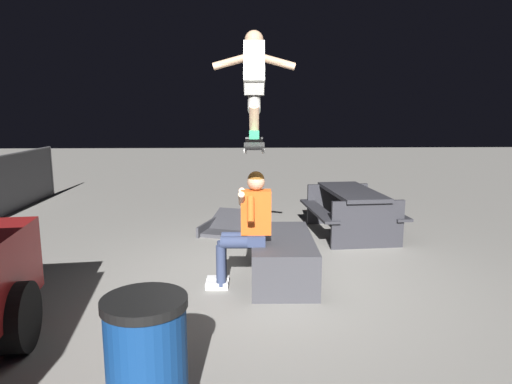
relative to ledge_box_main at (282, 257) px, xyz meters
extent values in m
plane|color=gray|center=(-0.23, 0.15, -0.26)|extent=(40.00, 40.00, 0.00)
cube|color=#38383D|center=(0.00, 0.00, 0.00)|extent=(1.55, 0.77, 0.51)
cube|color=#2D3856|center=(-0.25, 0.32, 0.32)|extent=(0.32, 0.20, 0.12)
cube|color=#D15119|center=(-0.25, 0.32, 0.63)|extent=(0.21, 0.34, 0.50)
sphere|color=tan|center=(-0.25, 0.32, 0.98)|extent=(0.20, 0.20, 0.20)
sphere|color=brown|center=(-0.25, 0.32, 1.00)|extent=(0.19, 0.19, 0.19)
cylinder|color=#D15119|center=(-0.45, 0.39, 0.70)|extent=(0.19, 0.08, 0.29)
cylinder|color=tan|center=(-0.37, 0.49, 0.80)|extent=(0.24, 0.08, 0.19)
cylinder|color=#D15119|center=(-0.05, 0.38, 0.70)|extent=(0.19, 0.08, 0.29)
cylinder|color=tan|center=(-0.13, 0.48, 0.80)|extent=(0.24, 0.08, 0.19)
cylinder|color=#2D3856|center=(-0.34, 0.53, 0.30)|extent=(0.15, 0.40, 0.14)
cylinder|color=#2D3856|center=(-0.33, 0.73, 0.02)|extent=(0.11, 0.11, 0.47)
cube|color=white|center=(-0.33, 0.78, -0.22)|extent=(0.11, 0.26, 0.08)
cylinder|color=#2D3856|center=(-0.16, 0.52, 0.30)|extent=(0.15, 0.40, 0.14)
cylinder|color=#2D3856|center=(-0.15, 0.72, 0.02)|extent=(0.11, 0.11, 0.47)
cube|color=white|center=(-0.15, 0.77, -0.22)|extent=(0.11, 0.26, 0.08)
cube|color=black|center=(-0.40, 0.35, 1.41)|extent=(0.81, 0.22, 0.05)
cube|color=black|center=(0.05, 0.34, 1.43)|extent=(0.12, 0.20, 0.06)
cube|color=black|center=(-0.85, 0.36, 1.43)|extent=(0.13, 0.20, 0.05)
cube|color=#99999E|center=(-0.12, 0.34, 1.38)|extent=(0.07, 0.16, 0.03)
cylinder|color=white|center=(-0.12, 0.43, 1.36)|extent=(0.05, 0.03, 0.05)
cylinder|color=white|center=(-0.12, 0.25, 1.36)|extent=(0.05, 0.03, 0.05)
cube|color=#99999E|center=(-0.68, 0.36, 1.38)|extent=(0.07, 0.16, 0.03)
cylinder|color=white|center=(-0.68, 0.45, 1.36)|extent=(0.05, 0.03, 0.05)
cylinder|color=white|center=(-0.68, 0.27, 1.36)|extent=(0.05, 0.03, 0.05)
cube|color=#2D9E66|center=(-0.22, 0.34, 1.52)|extent=(0.26, 0.11, 0.08)
cube|color=#2D9E66|center=(-0.58, 0.35, 1.52)|extent=(0.26, 0.11, 0.08)
cylinder|color=tan|center=(-0.28, 0.35, 1.68)|extent=(0.24, 0.11, 0.31)
cylinder|color=gray|center=(-0.35, 0.35, 1.88)|extent=(0.34, 0.14, 0.33)
cylinder|color=tan|center=(-0.53, 0.35, 1.68)|extent=(0.24, 0.11, 0.31)
cylinder|color=gray|center=(-0.46, 0.35, 1.88)|extent=(0.34, 0.14, 0.33)
cube|color=gray|center=(-0.40, 0.35, 1.98)|extent=(0.31, 0.21, 0.12)
cube|color=silver|center=(-0.32, 0.35, 2.22)|extent=(0.46, 0.23, 0.52)
sphere|color=tan|center=(-0.26, 0.35, 2.50)|extent=(0.20, 0.20, 0.20)
cylinder|color=tan|center=(-0.30, 0.57, 2.28)|extent=(0.09, 0.45, 0.19)
cylinder|color=tan|center=(-0.31, 0.13, 2.28)|extent=(0.09, 0.45, 0.19)
cube|color=#38383D|center=(2.22, 0.63, -0.23)|extent=(1.30, 1.17, 0.06)
cube|color=#38383D|center=(2.22, 0.63, -0.16)|extent=(1.26, 1.15, 0.36)
cube|color=#38383D|center=(2.22, 1.05, -0.17)|extent=(0.93, 0.35, 0.17)
cube|color=#38383D|center=(2.22, 0.22, -0.17)|extent=(0.93, 0.35, 0.17)
cube|color=#28282D|center=(1.93, -1.31, 0.46)|extent=(1.75, 0.84, 0.06)
cube|color=#28282D|center=(1.88, -0.76, 0.16)|extent=(1.71, 0.38, 0.04)
cube|color=#28282D|center=(1.97, -1.86, 0.16)|extent=(1.71, 0.38, 0.04)
cube|color=#28282D|center=(2.70, -1.25, 0.10)|extent=(0.15, 1.10, 0.72)
cube|color=#28282D|center=(1.16, -1.37, 0.10)|extent=(0.15, 1.10, 0.72)
cylinder|color=navy|center=(-2.60, 1.09, 0.15)|extent=(0.51, 0.51, 0.82)
cylinder|color=black|center=(-2.60, 1.09, 0.59)|extent=(0.54, 0.54, 0.06)
cylinder|color=slate|center=(5.77, 5.09, 0.32)|extent=(0.05, 0.05, 1.16)
cylinder|color=black|center=(-1.63, 2.38, 0.04)|extent=(0.62, 0.29, 0.60)
camera|label=1|loc=(-5.24, 0.49, 1.76)|focal=31.63mm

